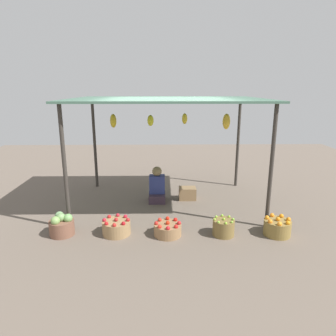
{
  "coord_description": "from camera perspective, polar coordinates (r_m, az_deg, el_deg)",
  "views": [
    {
      "loc": [
        -0.11,
        -6.24,
        2.45
      ],
      "look_at": [
        0.0,
        -0.6,
        0.95
      ],
      "focal_mm": 32.56,
      "sensor_mm": 36.0,
      "label": 1
    }
  ],
  "objects": [
    {
      "name": "basket_cabbages",
      "position": [
        5.59,
        -19.28,
        -10.1
      ],
      "size": [
        0.42,
        0.42,
        0.39
      ],
      "color": "brown",
      "rests_on": "ground"
    },
    {
      "name": "basket_oranges",
      "position": [
        5.61,
        19.77,
        -10.38
      ],
      "size": [
        0.45,
        0.45,
        0.33
      ],
      "color": "olive",
      "rests_on": "ground"
    },
    {
      "name": "basket_limes",
      "position": [
        5.36,
        10.35,
        -10.87
      ],
      "size": [
        0.37,
        0.37,
        0.32
      ],
      "color": "brown",
      "rests_on": "ground"
    },
    {
      "name": "vendor_person",
      "position": [
        6.73,
        -2.06,
        -3.76
      ],
      "size": [
        0.36,
        0.44,
        0.78
      ],
      "color": "#3E2E3E",
      "rests_on": "ground"
    },
    {
      "name": "ground_plane",
      "position": [
        6.7,
        -0.1,
        -6.55
      ],
      "size": [
        14.0,
        14.0,
        0.0
      ],
      "primitive_type": "plane",
      "color": "#695C50"
    },
    {
      "name": "wooden_crate_near_vendor",
      "position": [
        6.89,
        3.65,
        -4.76
      ],
      "size": [
        0.38,
        0.28,
        0.27
      ],
      "primitive_type": "cube",
      "color": "olive",
      "rests_on": "ground"
    },
    {
      "name": "basket_red_apples",
      "position": [
        5.4,
        -9.63,
        -10.85
      ],
      "size": [
        0.48,
        0.48,
        0.3
      ],
      "color": "#9C7B50",
      "rests_on": "ground"
    },
    {
      "name": "market_stall_structure",
      "position": [
        6.25,
        -0.05,
        11.66
      ],
      "size": [
        3.85,
        2.69,
        2.24
      ],
      "color": "#38332D",
      "rests_on": "ground"
    },
    {
      "name": "basket_red_tomatoes",
      "position": [
        5.29,
        -0.06,
        -11.38
      ],
      "size": [
        0.47,
        0.47,
        0.26
      ],
      "color": "#946F49",
      "rests_on": "ground"
    }
  ]
}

